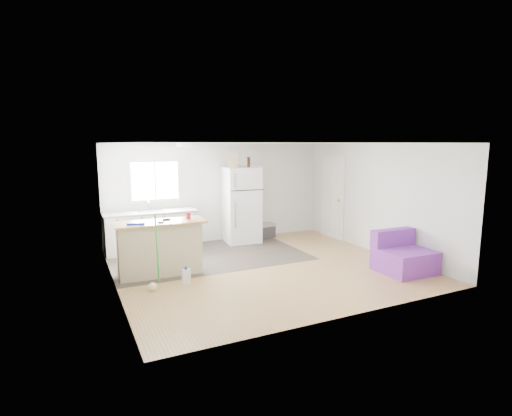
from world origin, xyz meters
The scene contains 19 objects.
room centered at (0.00, 0.00, 1.20)m, with size 5.51×5.01×2.41m.
vinyl_zone centered at (-0.73, 1.25, 0.00)m, with size 4.05×2.50×0.00m, color #363029.
window centered at (-1.55, 2.49, 1.55)m, with size 1.18×0.06×0.98m.
interior_door centered at (2.72, 1.55, 1.02)m, with size 0.11×0.92×2.10m.
ceiling_fixture centered at (-1.20, 1.20, 2.36)m, with size 0.30×0.30×0.07m, color white.
kitchen_cabinets centered at (-1.74, 2.19, 0.46)m, with size 2.04×0.67×1.18m.
peninsula centered at (-1.92, 0.46, 0.50)m, with size 1.63×0.66×0.99m.
refrigerator centered at (0.43, 2.10, 0.91)m, with size 0.86×0.82×1.83m.
cooler centered at (1.13, 2.21, 0.19)m, with size 0.53×0.41×0.37m.
purple_seat centered at (2.24, -1.34, 0.28)m, with size 0.95×0.90×0.76m.
cleaner_jug centered at (-1.63, -0.24, 0.13)m, with size 0.14×0.10×0.31m.
mop centered at (-2.19, -0.28, 0.23)m, with size 0.26×0.36×1.30m.
red_cup centered at (-1.36, 0.49, 1.05)m, with size 0.08×0.08×0.12m, color red.
blue_tray centered at (-2.33, 0.40, 1.01)m, with size 0.30×0.22×0.04m, color #1435BD.
tool_a centered at (-1.76, 0.53, 1.01)m, with size 0.14×0.05×0.03m, color black.
tool_b centered at (-1.91, 0.31, 1.01)m, with size 0.10×0.04×0.03m, color black.
cardboard_box centered at (0.20, 2.05, 1.98)m, with size 0.20×0.10×0.30m, color tan.
bottle_left centered at (0.60, 2.03, 1.95)m, with size 0.07×0.07×0.25m, color #351609.
bottle_right centered at (0.60, 2.06, 1.95)m, with size 0.07×0.07×0.25m, color #351609.
Camera 1 is at (-3.39, -6.70, 2.39)m, focal length 28.00 mm.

